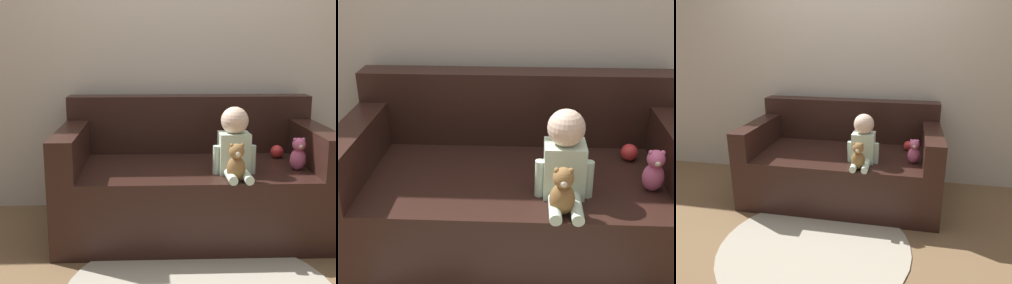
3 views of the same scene
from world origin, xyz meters
The scene contains 7 objects.
ground_plane centered at (0.00, 0.00, 0.00)m, with size 12.00×12.00×0.00m, color brown.
wall_back centered at (0.00, 0.56, 1.30)m, with size 8.00×0.05×2.60m.
couch centered at (0.00, 0.05, 0.32)m, with size 1.79×0.96×0.90m.
person_baby centered at (0.23, -0.24, 0.66)m, with size 0.27×0.37×0.42m.
teddy_bear_brown centered at (0.21, -0.40, 0.59)m, with size 0.11×0.11×0.23m.
plush_toy_side centered at (0.66, -0.17, 0.58)m, with size 0.10×0.10×0.21m.
toy_ball centered at (0.61, 0.15, 0.52)m, with size 0.09×0.09×0.09m.
Camera 1 is at (-0.30, -3.06, 1.28)m, focal length 50.00 mm.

